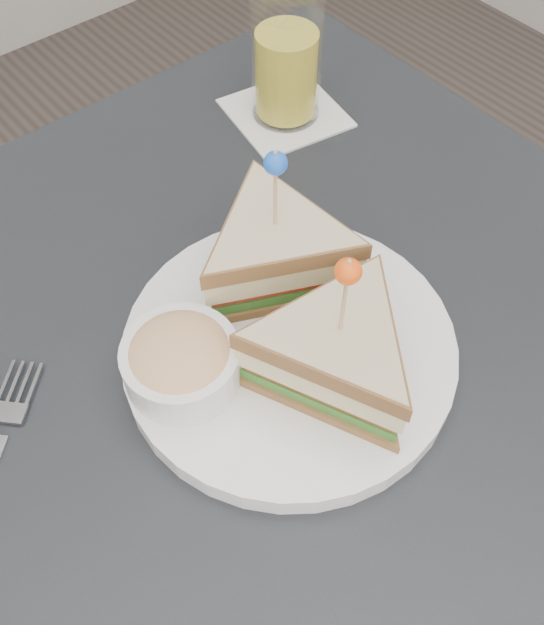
# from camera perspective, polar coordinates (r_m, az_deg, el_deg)

# --- Properties ---
(ground_plane) EXTENTS (3.50, 3.50, 0.00)m
(ground_plane) POSITION_cam_1_polar(r_m,az_deg,el_deg) (1.29, -0.06, -22.09)
(ground_plane) COLOR #3F3833
(table) EXTENTS (0.80, 0.80, 0.75)m
(table) POSITION_cam_1_polar(r_m,az_deg,el_deg) (0.66, -0.11, -7.50)
(table) COLOR black
(table) RESTS_ON ground
(plate_meal) EXTENTS (0.37, 0.37, 0.16)m
(plate_meal) POSITION_cam_1_polar(r_m,az_deg,el_deg) (0.56, 1.44, -0.35)
(plate_meal) COLOR white
(plate_meal) RESTS_ON table
(drink_set) EXTENTS (0.14, 0.14, 0.15)m
(drink_set) POSITION_cam_1_polar(r_m,az_deg,el_deg) (0.78, 1.19, 19.83)
(drink_set) COLOR white
(drink_set) RESTS_ON table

